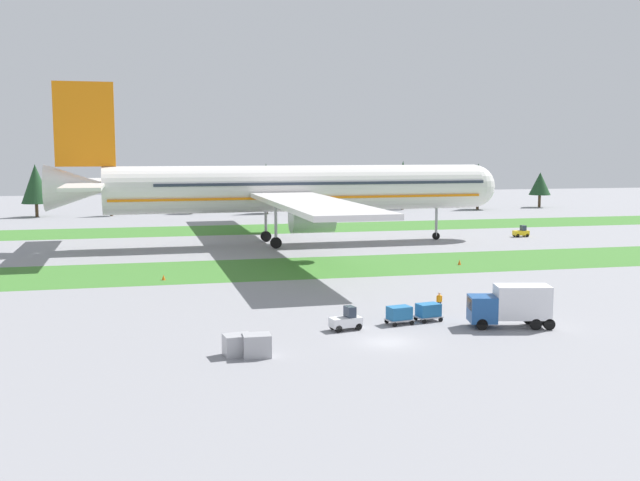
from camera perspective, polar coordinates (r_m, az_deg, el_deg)
ground_plane at (r=58.56m, az=5.20°, el=-7.76°), size 400.00×400.00×0.00m
grass_strip_near at (r=93.94m, az=-1.91°, el=-2.11°), size 320.00×17.23×0.01m
grass_strip_far at (r=139.44m, az=-5.59°, el=0.86°), size 320.00×17.23×0.01m
airliner at (r=116.25m, az=-2.68°, el=4.02°), size 71.03×87.15×24.59m
baggage_tug at (r=61.92m, az=2.04°, el=-6.14°), size 2.80×1.76×1.97m
cargo_dolly_lead at (r=64.18m, az=6.11°, el=-5.61°), size 2.44×1.88×1.55m
cargo_dolly_second at (r=65.64m, az=8.32°, el=-5.35°), size 2.44×1.88×1.55m
catering_truck at (r=64.59m, az=14.47°, el=-4.77°), size 7.29×3.77×3.58m
pushback_tractor at (r=131.46m, az=15.20°, el=0.63°), size 2.63×1.36×1.97m
ground_crew_marshaller at (r=69.88m, az=9.14°, el=-4.59°), size 0.56×0.36×1.74m
uld_container_0 at (r=54.79m, az=-6.33°, el=-7.97°), size 2.20×1.86×1.54m
uld_container_1 at (r=54.31m, az=-4.87°, el=-8.03°), size 2.05×1.67×1.66m
taxiway_marker_0 at (r=87.01m, az=-11.92°, el=-2.78°), size 0.44×0.44×0.62m
taxiway_marker_1 at (r=97.98m, az=10.66°, el=-1.64°), size 0.44×0.44×0.69m
distant_tree_line at (r=173.51m, az=-6.90°, el=4.27°), size 166.19×10.00×12.05m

